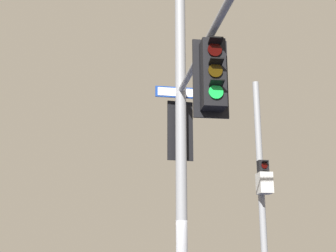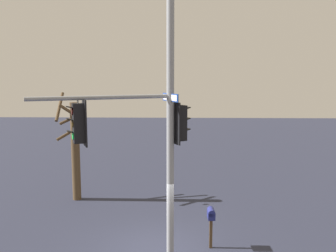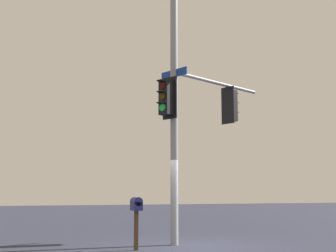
% 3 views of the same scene
% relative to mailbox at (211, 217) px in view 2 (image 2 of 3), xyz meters
% --- Properties ---
extents(ground_plane, '(80.00, 80.00, 0.00)m').
position_rel_mailbox_xyz_m(ground_plane, '(-0.28, 1.77, -1.11)').
color(ground_plane, '#282B3C').
extents(main_signal_pole_assembly, '(3.36, 5.22, 9.22)m').
position_rel_mailbox_xyz_m(main_signal_pole_assembly, '(-1.15, 1.79, 3.82)').
color(main_signal_pole_assembly, gray).
rests_on(main_signal_pole_assembly, ground).
extents(mailbox, '(0.45, 0.25, 1.41)m').
position_rel_mailbox_xyz_m(mailbox, '(0.00, 0.00, 0.00)').
color(mailbox, '#4C3823').
rests_on(mailbox, ground).
extents(bare_tree_behind_pole, '(1.72, 1.51, 5.09)m').
position_rel_mailbox_xyz_m(bare_tree_behind_pole, '(4.84, 6.01, 1.42)').
color(bare_tree_behind_pole, '#4E3C27').
rests_on(bare_tree_behind_pole, ground).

